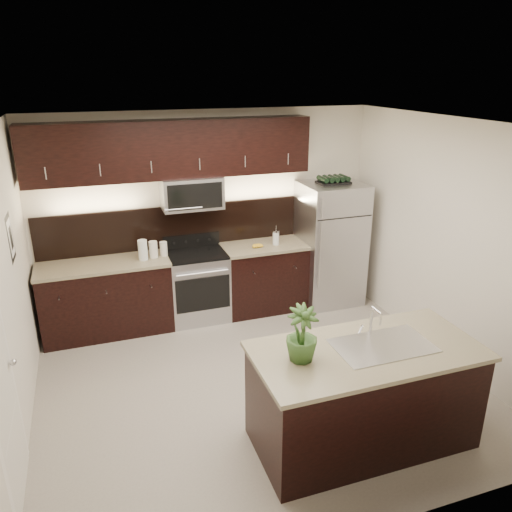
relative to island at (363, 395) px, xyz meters
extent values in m
plane|color=gray|center=(-0.60, 1.13, -0.47)|extent=(4.50, 4.50, 0.00)
cube|color=beige|center=(-0.60, 3.13, 0.88)|extent=(4.50, 0.02, 2.70)
cube|color=beige|center=(-0.60, -0.87, 0.88)|extent=(4.50, 0.02, 2.70)
cube|color=beige|center=(-2.85, 1.13, 0.88)|extent=(0.02, 4.00, 2.70)
cube|color=beige|center=(1.65, 1.13, 0.88)|extent=(0.02, 4.00, 2.70)
cube|color=white|center=(-0.60, 1.13, 2.23)|extent=(4.50, 4.00, 0.02)
cube|color=silver|center=(-2.83, 0.33, 0.54)|extent=(0.04, 0.80, 2.02)
sphere|color=silver|center=(-2.80, 0.65, 0.53)|extent=(0.06, 0.06, 0.06)
cube|color=black|center=(-2.84, 1.88, 1.18)|extent=(0.01, 0.32, 0.46)
cube|color=white|center=(-2.83, 1.88, 1.18)|extent=(0.00, 0.24, 0.36)
cube|color=black|center=(-2.01, 2.82, -0.02)|extent=(1.57, 0.62, 0.90)
cube|color=black|center=(0.11, 2.82, -0.02)|extent=(1.16, 0.62, 0.90)
cube|color=#B2B2B7|center=(-0.85, 2.82, -0.02)|extent=(0.76, 0.62, 0.90)
cube|color=black|center=(-0.85, 2.82, 0.44)|extent=(0.76, 0.60, 0.03)
cube|color=tan|center=(-2.01, 2.82, 0.45)|extent=(1.59, 0.65, 0.04)
cube|color=tan|center=(0.11, 2.82, 0.45)|extent=(1.18, 0.65, 0.04)
cube|color=black|center=(-1.05, 3.11, 0.75)|extent=(3.49, 0.02, 0.56)
cube|color=#B2B2B7|center=(-0.85, 2.93, 1.23)|extent=(0.76, 0.40, 0.40)
cube|color=black|center=(-1.05, 2.96, 1.78)|extent=(3.49, 0.33, 0.70)
cube|color=black|center=(0.00, 0.00, -0.02)|extent=(1.90, 0.90, 0.90)
cube|color=tan|center=(0.00, 0.00, 0.45)|extent=(1.96, 0.96, 0.04)
cube|color=silver|center=(0.15, 0.00, 0.47)|extent=(0.84, 0.50, 0.01)
cylinder|color=silver|center=(0.15, 0.21, 0.59)|extent=(0.03, 0.03, 0.24)
cylinder|color=silver|center=(0.15, 0.14, 0.74)|extent=(0.02, 0.14, 0.02)
cylinder|color=silver|center=(0.15, 0.07, 0.69)|extent=(0.02, 0.02, 0.10)
cube|color=#B2B2B7|center=(1.05, 2.76, 0.39)|extent=(0.83, 0.75, 1.72)
cube|color=black|center=(1.05, 2.76, 1.26)|extent=(0.42, 0.26, 0.03)
cylinder|color=black|center=(0.89, 2.76, 1.31)|extent=(0.07, 0.24, 0.07)
cylinder|color=black|center=(0.97, 2.76, 1.31)|extent=(0.07, 0.24, 0.07)
cylinder|color=black|center=(1.05, 2.76, 1.31)|extent=(0.07, 0.24, 0.07)
cylinder|color=black|center=(1.13, 2.76, 1.31)|extent=(0.07, 0.24, 0.07)
cylinder|color=black|center=(1.21, 2.76, 1.31)|extent=(0.07, 0.24, 0.07)
imported|color=#2E4F1F|center=(-0.60, 0.03, 0.70)|extent=(0.28, 0.28, 0.47)
cylinder|color=silver|center=(-1.53, 2.77, 0.59)|extent=(0.12, 0.12, 0.25)
cylinder|color=silver|center=(-1.39, 2.80, 0.57)|extent=(0.11, 0.11, 0.21)
cylinder|color=silver|center=(-1.26, 2.84, 0.56)|extent=(0.10, 0.10, 0.18)
cylinder|color=silver|center=(0.24, 2.77, 0.55)|extent=(0.09, 0.09, 0.17)
cylinder|color=silver|center=(0.24, 2.77, 0.65)|extent=(0.09, 0.09, 0.02)
cylinder|color=silver|center=(0.24, 2.77, 0.69)|extent=(0.01, 0.01, 0.07)
ellipsoid|color=gold|center=(-0.08, 2.74, 0.49)|extent=(0.16, 0.13, 0.05)
camera|label=1|loc=(-2.09, -3.17, 2.69)|focal=35.00mm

